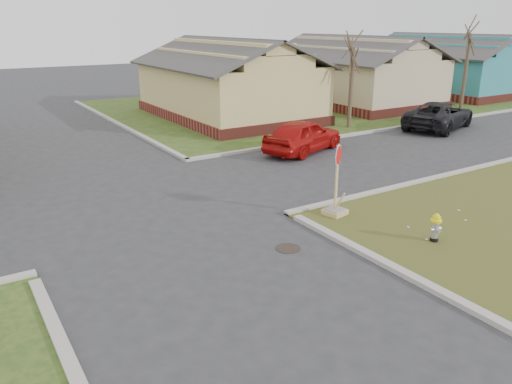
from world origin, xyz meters
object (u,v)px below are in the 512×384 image
fire_hydrant (436,226)px  dark_pickup (439,115)px  stop_sign (336,200)px  red_sedan (303,136)px

fire_hydrant → dark_pickup: size_ratio=0.15×
stop_sign → dark_pickup: (13.25, 6.86, 0.21)m
fire_hydrant → stop_sign: size_ratio=0.36×
fire_hydrant → red_sedan: 10.00m
red_sedan → dark_pickup: (9.35, 0.17, -0.01)m
fire_hydrant → dark_pickup: bearing=47.0°
dark_pickup → fire_hydrant: bearing=109.5°
stop_sign → dark_pickup: stop_sign is taller
red_sedan → dark_pickup: red_sedan is taller
fire_hydrant → stop_sign: 3.00m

